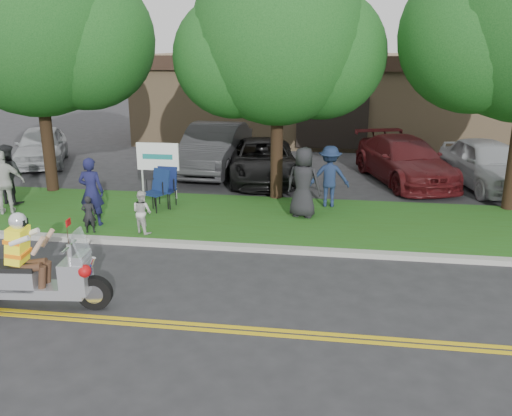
# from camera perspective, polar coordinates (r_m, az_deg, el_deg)

# --- Properties ---
(ground) EXTENTS (120.00, 120.00, 0.00)m
(ground) POSITION_cam_1_polar(r_m,az_deg,el_deg) (9.64, -5.76, -10.90)
(ground) COLOR #28282B
(ground) RESTS_ON ground
(centerline_near) EXTENTS (60.00, 0.10, 0.01)m
(centerline_near) POSITION_cam_1_polar(r_m,az_deg,el_deg) (9.15, -6.66, -12.53)
(centerline_near) COLOR gold
(centerline_near) RESTS_ON ground
(centerline_far) EXTENTS (60.00, 0.10, 0.01)m
(centerline_far) POSITION_cam_1_polar(r_m,az_deg,el_deg) (9.28, -6.40, -12.05)
(centerline_far) COLOR gold
(centerline_far) RESTS_ON ground
(curb) EXTENTS (60.00, 0.25, 0.12)m
(curb) POSITION_cam_1_polar(r_m,az_deg,el_deg) (12.33, -2.34, -4.13)
(curb) COLOR #A8A89E
(curb) RESTS_ON ground
(grass_verge) EXTENTS (60.00, 4.00, 0.10)m
(grass_verge) POSITION_cam_1_polar(r_m,az_deg,el_deg) (14.33, -0.75, -1.09)
(grass_verge) COLOR #2A5516
(grass_verge) RESTS_ON ground
(commercial_building) EXTENTS (18.00, 8.20, 4.00)m
(commercial_building) POSITION_cam_1_polar(r_m,az_deg,el_deg) (27.34, 8.18, 11.56)
(commercial_building) COLOR #9E7F5B
(commercial_building) RESTS_ON ground
(tree_left) EXTENTS (6.62, 5.40, 7.78)m
(tree_left) POSITION_cam_1_polar(r_m,az_deg,el_deg) (17.55, -22.00, 16.95)
(tree_left) COLOR #332114
(tree_left) RESTS_ON ground
(tree_mid) EXTENTS (5.88, 4.80, 7.05)m
(tree_mid) POSITION_cam_1_polar(r_m,az_deg,el_deg) (15.57, 2.53, 16.72)
(tree_mid) COLOR #332114
(tree_mid) RESTS_ON ground
(business_sign) EXTENTS (1.25, 0.06, 1.75)m
(business_sign) POSITION_cam_1_polar(r_m,az_deg,el_deg) (16.02, -10.29, 5.03)
(business_sign) COLOR silver
(business_sign) RESTS_ON ground
(trike_scooter) EXTENTS (2.70, 0.94, 1.76)m
(trike_scooter) POSITION_cam_1_polar(r_m,az_deg,el_deg) (10.30, -22.95, -6.55)
(trike_scooter) COLOR black
(trike_scooter) RESTS_ON ground
(lawn_chair_a) EXTENTS (0.78, 0.79, 1.10)m
(lawn_chair_a) POSITION_cam_1_polar(r_m,az_deg,el_deg) (15.07, -10.27, 2.18)
(lawn_chair_a) COLOR black
(lawn_chair_a) RESTS_ON grass_verge
(lawn_chair_b) EXTENTS (0.62, 0.64, 1.09)m
(lawn_chair_b) POSITION_cam_1_polar(r_m,az_deg,el_deg) (15.33, -9.49, 2.46)
(lawn_chair_b) COLOR black
(lawn_chair_b) RESTS_ON grass_verge
(spectator_adult_left) EXTENTS (0.64, 0.43, 1.72)m
(spectator_adult_left) POSITION_cam_1_polar(r_m,az_deg,el_deg) (14.05, -16.94, 1.67)
(spectator_adult_left) COLOR #16173E
(spectator_adult_left) RESTS_ON grass_verge
(spectator_adult_mid) EXTENTS (0.98, 0.87, 1.70)m
(spectator_adult_mid) POSITION_cam_1_polar(r_m,az_deg,el_deg) (16.85, -24.60, 3.28)
(spectator_adult_mid) COLOR black
(spectator_adult_mid) RESTS_ON grass_verge
(spectator_adult_right) EXTENTS (1.08, 0.79, 1.71)m
(spectator_adult_right) POSITION_cam_1_polar(r_m,az_deg,el_deg) (15.85, -24.98, 2.47)
(spectator_adult_right) COLOR beige
(spectator_adult_right) RESTS_ON grass_verge
(spectator_chair_a) EXTENTS (1.12, 0.66, 1.71)m
(spectator_chair_a) POSITION_cam_1_polar(r_m,az_deg,el_deg) (15.18, 7.75, 3.33)
(spectator_chair_a) COLOR #182544
(spectator_chair_a) RESTS_ON grass_verge
(spectator_chair_b) EXTENTS (1.02, 0.79, 1.85)m
(spectator_chair_b) POSITION_cam_1_polar(r_m,az_deg,el_deg) (14.13, 5.01, 2.71)
(spectator_chair_b) COLOR black
(spectator_chair_b) RESTS_ON grass_verge
(child_left) EXTENTS (0.38, 0.31, 0.91)m
(child_left) POSITION_cam_1_polar(r_m,az_deg,el_deg) (13.59, -17.19, -0.64)
(child_left) COLOR black
(child_left) RESTS_ON grass_verge
(child_right) EXTENTS (0.64, 0.59, 1.05)m
(child_right) POSITION_cam_1_polar(r_m,az_deg,el_deg) (13.23, -11.90, -0.40)
(child_right) COLOR beige
(child_right) RESTS_ON grass_verge
(parked_car_far_left) EXTENTS (3.23, 4.58, 1.45)m
(parked_car_far_left) POSITION_cam_1_polar(r_m,az_deg,el_deg) (22.49, -21.67, 6.10)
(parked_car_far_left) COLOR #A3A6AB
(parked_car_far_left) RESTS_ON ground
(parked_car_left) EXTENTS (2.01, 5.29, 1.72)m
(parked_car_left) POSITION_cam_1_polar(r_m,az_deg,el_deg) (19.73, -4.44, 6.29)
(parked_car_left) COLOR #2E2E30
(parked_car_left) RESTS_ON ground
(parked_car_mid) EXTENTS (3.25, 5.31, 1.37)m
(parked_car_mid) POSITION_cam_1_polar(r_m,az_deg,el_deg) (18.43, 0.70, 5.03)
(parked_car_mid) COLOR black
(parked_car_mid) RESTS_ON ground
(parked_car_right) EXTENTS (3.56, 5.50, 1.48)m
(parked_car_right) POSITION_cam_1_polar(r_m,az_deg,el_deg) (18.86, 15.37, 4.87)
(parked_car_right) COLOR #4D1214
(parked_car_right) RESTS_ON ground
(parked_car_far_right) EXTENTS (2.69, 4.90, 1.58)m
(parked_car_far_right) POSITION_cam_1_polar(r_m,az_deg,el_deg) (18.96, 23.22, 4.30)
(parked_car_far_right) COLOR #AEAFB5
(parked_car_far_right) RESTS_ON ground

